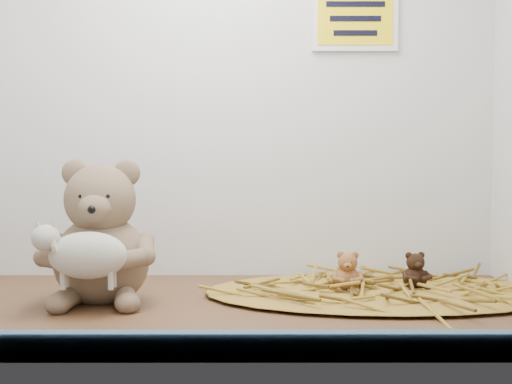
{
  "coord_description": "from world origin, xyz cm",
  "views": [
    {
      "loc": [
        8.77,
        -108.47,
        25.42
      ],
      "look_at": [
        8.91,
        1.34,
        19.66
      ],
      "focal_mm": 45.0,
      "sensor_mm": 36.0,
      "label": 1
    }
  ],
  "objects_px": {
    "mini_teddy_tan": "(348,270)",
    "toy_lamb": "(88,255)",
    "mini_teddy_brown": "(415,269)",
    "main_teddy": "(101,231)"
  },
  "relations": [
    {
      "from": "toy_lamb",
      "to": "mini_teddy_tan",
      "type": "xyz_separation_m",
      "value": [
        0.44,
        0.13,
        -0.05
      ]
    },
    {
      "from": "main_teddy",
      "to": "mini_teddy_tan",
      "type": "distance_m",
      "value": 0.45
    },
    {
      "from": "mini_teddy_tan",
      "to": "main_teddy",
      "type": "bearing_deg",
      "value": -166.56
    },
    {
      "from": "toy_lamb",
      "to": "mini_teddy_brown",
      "type": "bearing_deg",
      "value": 15.15
    },
    {
      "from": "main_teddy",
      "to": "toy_lamb",
      "type": "bearing_deg",
      "value": -93.63
    },
    {
      "from": "mini_teddy_tan",
      "to": "toy_lamb",
      "type": "bearing_deg",
      "value": -155.34
    },
    {
      "from": "mini_teddy_brown",
      "to": "main_teddy",
      "type": "bearing_deg",
      "value": 178.45
    },
    {
      "from": "main_teddy",
      "to": "toy_lamb",
      "type": "relative_size",
      "value": 1.5
    },
    {
      "from": "mini_teddy_tan",
      "to": "mini_teddy_brown",
      "type": "bearing_deg",
      "value": 17.07
    },
    {
      "from": "toy_lamb",
      "to": "mini_teddy_tan",
      "type": "height_order",
      "value": "toy_lamb"
    }
  ]
}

